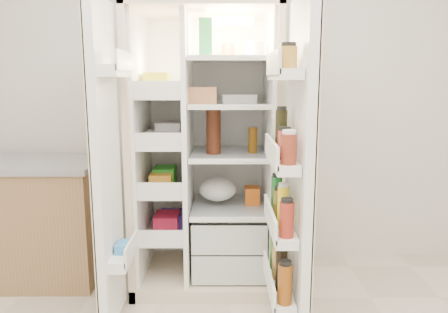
{
  "coord_description": "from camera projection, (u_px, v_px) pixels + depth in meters",
  "views": [
    {
      "loc": [
        -0.04,
        -1.14,
        1.36
      ],
      "look_at": [
        -0.04,
        1.25,
        0.92
      ],
      "focal_mm": 34.0,
      "sensor_mm": 36.0,
      "label": 1
    }
  ],
  "objects": [
    {
      "name": "fridge_door",
      "position": [
        295.0,
        177.0,
        2.15
      ],
      "size": [
        0.17,
        0.58,
        1.72
      ],
      "color": "white",
      "rests_on": "floor"
    },
    {
      "name": "freezer_door",
      "position": [
        107.0,
        169.0,
        2.24
      ],
      "size": [
        0.15,
        0.4,
        1.72
      ],
      "color": "white",
      "rests_on": "floor"
    },
    {
      "name": "wall_back",
      "position": [
        229.0,
        80.0,
        3.09
      ],
      "size": [
        4.0,
        0.02,
        2.7
      ],
      "primitive_type": "cube",
      "color": "silver",
      "rests_on": "floor"
    },
    {
      "name": "kitchen_counter",
      "position": [
        19.0,
        220.0,
        2.89
      ],
      "size": [
        1.13,
        0.6,
        0.82
      ],
      "color": "#916B48",
      "rests_on": "floor"
    },
    {
      "name": "refrigerator",
      "position": [
        208.0,
        172.0,
        2.86
      ],
      "size": [
        0.92,
        0.7,
        1.8
      ],
      "color": "beige",
      "rests_on": "floor"
    }
  ]
}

